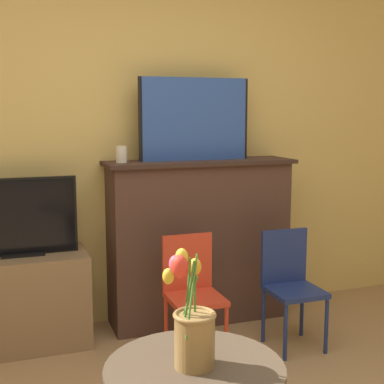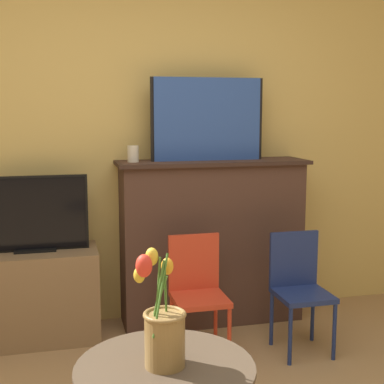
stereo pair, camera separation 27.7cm
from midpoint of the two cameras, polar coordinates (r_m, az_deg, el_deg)
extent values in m
cube|color=#E0BC66|center=(3.66, -10.45, 6.96)|extent=(8.00, 0.06, 2.70)
cube|color=#4C3328|center=(3.70, -1.39, -5.27)|extent=(1.23, 0.34, 1.12)
cube|color=#35231C|center=(3.59, -1.37, 3.19)|extent=(1.29, 0.38, 0.02)
cube|color=black|center=(3.59, -1.96, 7.76)|extent=(0.77, 0.02, 0.55)
cube|color=#2D51A8|center=(3.58, -1.90, 7.75)|extent=(0.73, 0.02, 0.55)
cylinder|color=silver|center=(3.47, -9.85, 3.97)|extent=(0.07, 0.07, 0.11)
cube|color=olive|center=(3.55, -19.57, -10.92)|extent=(0.76, 0.41, 0.58)
cube|color=black|center=(3.46, -19.81, -6.27)|extent=(0.25, 0.12, 0.01)
cube|color=black|center=(3.42, -20.01, -2.51)|extent=(0.66, 0.02, 0.47)
cube|color=black|center=(3.41, -20.01, -2.54)|extent=(0.63, 0.02, 0.44)
cylinder|color=red|center=(3.09, -3.91, -15.74)|extent=(0.02, 0.02, 0.34)
cylinder|color=red|center=(3.17, 1.10, -15.07)|extent=(0.02, 0.02, 0.34)
cylinder|color=red|center=(3.34, -5.25, -13.86)|extent=(0.02, 0.02, 0.34)
cylinder|color=red|center=(3.41, -0.60, -13.31)|extent=(0.02, 0.02, 0.34)
cube|color=red|center=(3.18, -2.18, -11.37)|extent=(0.31, 0.31, 0.03)
cube|color=red|center=(3.26, -2.97, -7.47)|extent=(0.31, 0.02, 0.34)
cylinder|color=navy|center=(3.23, 7.45, -14.68)|extent=(0.02, 0.02, 0.34)
cylinder|color=navy|center=(3.36, 11.80, -13.87)|extent=(0.02, 0.02, 0.34)
cylinder|color=navy|center=(3.46, 5.30, -13.02)|extent=(0.02, 0.02, 0.34)
cylinder|color=navy|center=(3.58, 9.44, -12.35)|extent=(0.02, 0.02, 0.34)
cube|color=navy|center=(3.34, 8.57, -10.48)|extent=(0.31, 0.31, 0.03)
cube|color=navy|center=(3.41, 7.49, -6.81)|extent=(0.31, 0.02, 0.34)
cylinder|color=#4C3D2D|center=(1.94, -4.03, -18.39)|extent=(0.63, 0.63, 0.02)
cylinder|color=olive|center=(1.90, -4.07, -15.63)|extent=(0.14, 0.14, 0.18)
torus|color=olive|center=(1.86, -4.10, -13.04)|extent=(0.15, 0.15, 0.02)
cylinder|color=#477A2D|center=(1.87, -4.03, -11.46)|extent=(0.02, 0.04, 0.22)
ellipsoid|color=orange|center=(1.86, -3.97, -8.01)|extent=(0.04, 0.04, 0.06)
cylinder|color=#477A2D|center=(1.81, -4.50, -11.04)|extent=(0.07, 0.08, 0.27)
ellipsoid|color=red|center=(1.70, -6.07, -7.99)|extent=(0.05, 0.05, 0.08)
cylinder|color=#477A2D|center=(1.85, -4.85, -11.86)|extent=(0.06, 0.04, 0.20)
ellipsoid|color=gold|center=(1.84, -6.92, -8.98)|extent=(0.04, 0.04, 0.06)
cylinder|color=#477A2D|center=(1.84, -4.87, -11.01)|extent=(0.03, 0.02, 0.27)
ellipsoid|color=gold|center=(1.81, -5.54, -7.01)|extent=(0.04, 0.04, 0.06)
cylinder|color=#477A2D|center=(1.83, -4.84, -11.29)|extent=(0.05, 0.01, 0.25)
ellipsoid|color=#E0517A|center=(1.77, -6.30, -7.73)|extent=(0.04, 0.04, 0.06)
camera|label=1|loc=(0.14, -92.86, -0.43)|focal=50.00mm
camera|label=2|loc=(0.14, 87.14, 0.43)|focal=50.00mm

